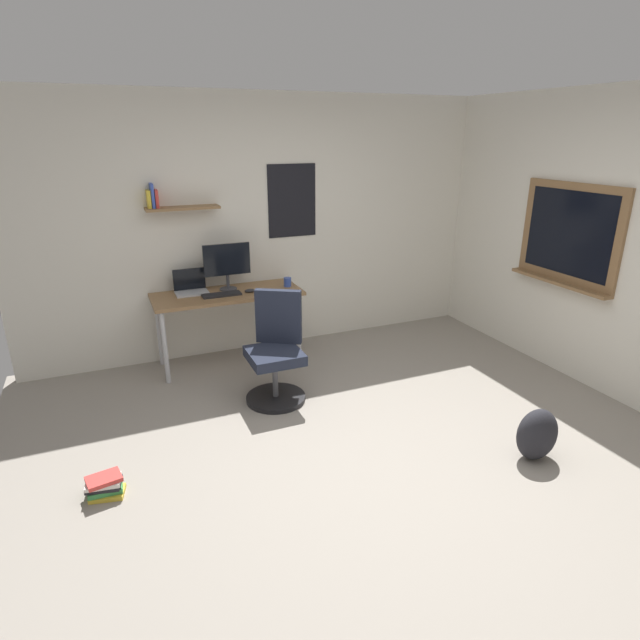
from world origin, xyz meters
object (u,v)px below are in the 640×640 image
object	(u,v)px
keyboard	(222,295)
coffee_mug	(288,282)
laptop	(191,287)
book_stack_on_floor	(105,486)
office_chair	(276,355)
backpack	(537,434)
monitor_primary	(227,263)
computer_mouse	(250,291)
desk	(228,300)

from	to	relation	value
keyboard	coffee_mug	bearing A→B (deg)	4.14
laptop	keyboard	xyz separation A→B (m)	(0.25, -0.21, -0.04)
laptop	book_stack_on_floor	bearing A→B (deg)	-116.67
office_chair	book_stack_on_floor	distance (m)	1.71
book_stack_on_floor	backpack	bearing A→B (deg)	-15.18
backpack	keyboard	bearing A→B (deg)	124.62
monitor_primary	backpack	world-z (taller)	monitor_primary
monitor_primary	office_chair	bearing A→B (deg)	-80.85
laptop	monitor_primary	distance (m)	0.42
laptop	backpack	size ratio (longest dim) A/B	0.79
coffee_mug	book_stack_on_floor	distance (m)	2.63
keyboard	backpack	world-z (taller)	keyboard
keyboard	coffee_mug	distance (m)	0.69
office_chair	backpack	world-z (taller)	office_chair
laptop	computer_mouse	bearing A→B (deg)	-21.81
computer_mouse	backpack	distance (m)	2.86
backpack	book_stack_on_floor	world-z (taller)	backpack
monitor_primary	book_stack_on_floor	bearing A→B (deg)	-125.52
book_stack_on_floor	computer_mouse	bearing A→B (deg)	48.36
monitor_primary	desk	bearing A→B (deg)	-111.26
office_chair	monitor_primary	xyz separation A→B (m)	(-0.16, 0.98, 0.60)
book_stack_on_floor	keyboard	bearing A→B (deg)	54.26
desk	keyboard	world-z (taller)	keyboard
laptop	coffee_mug	world-z (taller)	laptop
keyboard	book_stack_on_floor	world-z (taller)	keyboard
coffee_mug	desk	bearing A→B (deg)	177.95
computer_mouse	book_stack_on_floor	size ratio (longest dim) A/B	0.42
computer_mouse	book_stack_on_floor	world-z (taller)	computer_mouse
keyboard	desk	bearing A→B (deg)	45.10
laptop	book_stack_on_floor	xyz separation A→B (m)	(-0.94, -1.86, -0.72)
laptop	backpack	xyz separation A→B (m)	(1.93, -2.64, -0.60)
office_chair	book_stack_on_floor	xyz separation A→B (m)	(-1.45, -0.83, -0.34)
desk	monitor_primary	bearing A→B (deg)	68.74
office_chair	coffee_mug	world-z (taller)	office_chair
desk	laptop	size ratio (longest dim) A/B	4.64
desk	book_stack_on_floor	xyz separation A→B (m)	(-1.26, -1.72, -0.59)
desk	keyboard	bearing A→B (deg)	-134.90
monitor_primary	keyboard	xyz separation A→B (m)	(-0.11, -0.16, -0.26)
monitor_primary	coffee_mug	world-z (taller)	monitor_primary
office_chair	computer_mouse	xyz separation A→B (m)	(0.01, 0.82, 0.35)
backpack	coffee_mug	bearing A→B (deg)	111.68
desk	office_chair	xyz separation A→B (m)	(0.19, -0.89, -0.25)
laptop	backpack	world-z (taller)	laptop
laptop	computer_mouse	world-z (taller)	laptop
computer_mouse	coffee_mug	distance (m)	0.41
desk	computer_mouse	world-z (taller)	computer_mouse
laptop	backpack	distance (m)	3.32
backpack	book_stack_on_floor	xyz separation A→B (m)	(-2.86, 0.78, -0.12)
office_chair	keyboard	bearing A→B (deg)	108.01
keyboard	backpack	xyz separation A→B (m)	(1.68, -2.43, -0.56)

